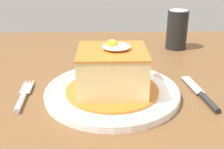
{
  "coord_description": "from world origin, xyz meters",
  "views": [
    {
      "loc": [
        -0.03,
        -0.57,
        1.02
      ],
      "look_at": [
        -0.02,
        -0.02,
        0.79
      ],
      "focal_mm": 43.86,
      "sensor_mm": 36.0,
      "label": 1
    }
  ],
  "objects_px": {
    "main_plate": "(112,91)",
    "knife": "(204,97)",
    "fork": "(23,97)",
    "soda_can": "(177,30)"
  },
  "relations": [
    {
      "from": "fork",
      "to": "knife",
      "type": "distance_m",
      "value": 0.38
    },
    {
      "from": "main_plate",
      "to": "knife",
      "type": "bearing_deg",
      "value": -6.79
    },
    {
      "from": "main_plate",
      "to": "soda_can",
      "type": "distance_m",
      "value": 0.4
    },
    {
      "from": "main_plate",
      "to": "fork",
      "type": "relative_size",
      "value": 2.03
    },
    {
      "from": "main_plate",
      "to": "knife",
      "type": "height_order",
      "value": "main_plate"
    },
    {
      "from": "main_plate",
      "to": "fork",
      "type": "distance_m",
      "value": 0.19
    },
    {
      "from": "main_plate",
      "to": "fork",
      "type": "xyz_separation_m",
      "value": [
        -0.19,
        -0.02,
        -0.0
      ]
    },
    {
      "from": "main_plate",
      "to": "knife",
      "type": "relative_size",
      "value": 1.74
    },
    {
      "from": "fork",
      "to": "knife",
      "type": "relative_size",
      "value": 0.86
    },
    {
      "from": "fork",
      "to": "knife",
      "type": "bearing_deg",
      "value": -0.78
    }
  ]
}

